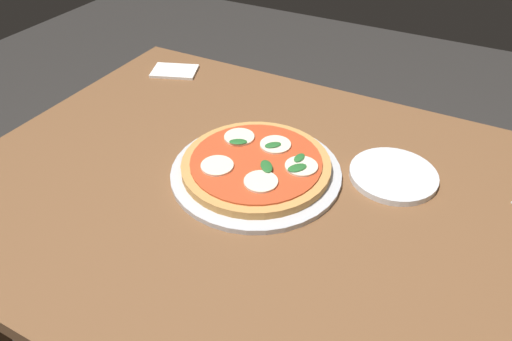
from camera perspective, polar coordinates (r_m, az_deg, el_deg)
name	(u,v)px	position (r m, az deg, el deg)	size (l,w,h in m)	color
dining_table	(281,230)	(1.04, 3.03, -7.20)	(1.38, 0.96, 0.77)	brown
serving_tray	(256,172)	(1.01, 0.00, -0.18)	(0.37, 0.37, 0.01)	silver
pizza	(256,164)	(1.01, 0.04, 0.79)	(0.32, 0.32, 0.03)	tan
plate_white	(393,175)	(1.04, 16.33, -0.54)	(0.19, 0.19, 0.01)	white
napkin	(175,71)	(1.45, -9.86, 11.82)	(0.13, 0.09, 0.01)	white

